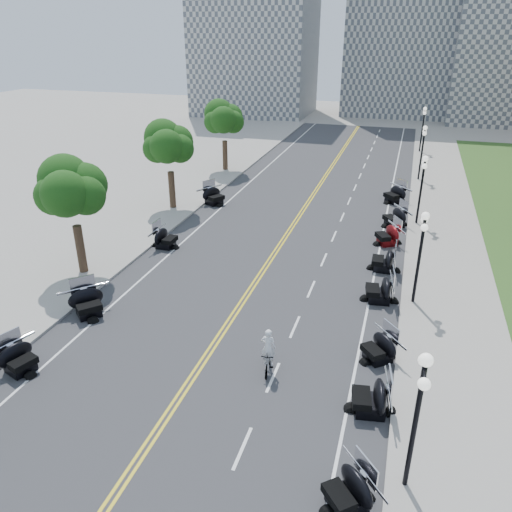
% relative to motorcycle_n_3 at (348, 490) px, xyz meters
% --- Properties ---
extents(ground, '(160.00, 160.00, 0.00)m').
position_rel_motorcycle_n_3_xyz_m(ground, '(-6.95, 9.23, -0.69)').
color(ground, gray).
extents(road, '(16.00, 90.00, 0.01)m').
position_rel_motorcycle_n_3_xyz_m(road, '(-6.95, 19.23, -0.69)').
color(road, '#333335').
rests_on(road, ground).
extents(centerline_yellow_a, '(0.12, 90.00, 0.00)m').
position_rel_motorcycle_n_3_xyz_m(centerline_yellow_a, '(-7.07, 19.23, -0.68)').
color(centerline_yellow_a, yellow).
rests_on(centerline_yellow_a, road).
extents(centerline_yellow_b, '(0.12, 90.00, 0.00)m').
position_rel_motorcycle_n_3_xyz_m(centerline_yellow_b, '(-6.83, 19.23, -0.68)').
color(centerline_yellow_b, yellow).
rests_on(centerline_yellow_b, road).
extents(edge_line_north, '(0.12, 90.00, 0.00)m').
position_rel_motorcycle_n_3_xyz_m(edge_line_north, '(-0.55, 19.23, -0.68)').
color(edge_line_north, white).
rests_on(edge_line_north, road).
extents(edge_line_south, '(0.12, 90.00, 0.00)m').
position_rel_motorcycle_n_3_xyz_m(edge_line_south, '(-13.35, 19.23, -0.68)').
color(edge_line_south, white).
rests_on(edge_line_south, road).
extents(lane_dash_4, '(0.12, 2.00, 0.00)m').
position_rel_motorcycle_n_3_xyz_m(lane_dash_4, '(-3.75, 1.23, -0.68)').
color(lane_dash_4, white).
rests_on(lane_dash_4, road).
extents(lane_dash_5, '(0.12, 2.00, 0.00)m').
position_rel_motorcycle_n_3_xyz_m(lane_dash_5, '(-3.75, 5.23, -0.68)').
color(lane_dash_5, white).
rests_on(lane_dash_5, road).
extents(lane_dash_6, '(0.12, 2.00, 0.00)m').
position_rel_motorcycle_n_3_xyz_m(lane_dash_6, '(-3.75, 9.23, -0.68)').
color(lane_dash_6, white).
rests_on(lane_dash_6, road).
extents(lane_dash_7, '(0.12, 2.00, 0.00)m').
position_rel_motorcycle_n_3_xyz_m(lane_dash_7, '(-3.75, 13.23, -0.68)').
color(lane_dash_7, white).
rests_on(lane_dash_7, road).
extents(lane_dash_8, '(0.12, 2.00, 0.00)m').
position_rel_motorcycle_n_3_xyz_m(lane_dash_8, '(-3.75, 17.23, -0.68)').
color(lane_dash_8, white).
rests_on(lane_dash_8, road).
extents(lane_dash_9, '(0.12, 2.00, 0.00)m').
position_rel_motorcycle_n_3_xyz_m(lane_dash_9, '(-3.75, 21.23, -0.68)').
color(lane_dash_9, white).
rests_on(lane_dash_9, road).
extents(lane_dash_10, '(0.12, 2.00, 0.00)m').
position_rel_motorcycle_n_3_xyz_m(lane_dash_10, '(-3.75, 25.23, -0.68)').
color(lane_dash_10, white).
rests_on(lane_dash_10, road).
extents(lane_dash_11, '(0.12, 2.00, 0.00)m').
position_rel_motorcycle_n_3_xyz_m(lane_dash_11, '(-3.75, 29.23, -0.68)').
color(lane_dash_11, white).
rests_on(lane_dash_11, road).
extents(lane_dash_12, '(0.12, 2.00, 0.00)m').
position_rel_motorcycle_n_3_xyz_m(lane_dash_12, '(-3.75, 33.23, -0.68)').
color(lane_dash_12, white).
rests_on(lane_dash_12, road).
extents(lane_dash_13, '(0.12, 2.00, 0.00)m').
position_rel_motorcycle_n_3_xyz_m(lane_dash_13, '(-3.75, 37.23, -0.68)').
color(lane_dash_13, white).
rests_on(lane_dash_13, road).
extents(lane_dash_14, '(0.12, 2.00, 0.00)m').
position_rel_motorcycle_n_3_xyz_m(lane_dash_14, '(-3.75, 41.23, -0.68)').
color(lane_dash_14, white).
rests_on(lane_dash_14, road).
extents(lane_dash_15, '(0.12, 2.00, 0.00)m').
position_rel_motorcycle_n_3_xyz_m(lane_dash_15, '(-3.75, 45.23, -0.68)').
color(lane_dash_15, white).
rests_on(lane_dash_15, road).
extents(lane_dash_16, '(0.12, 2.00, 0.00)m').
position_rel_motorcycle_n_3_xyz_m(lane_dash_16, '(-3.75, 49.23, -0.68)').
color(lane_dash_16, white).
rests_on(lane_dash_16, road).
extents(lane_dash_17, '(0.12, 2.00, 0.00)m').
position_rel_motorcycle_n_3_xyz_m(lane_dash_17, '(-3.75, 53.23, -0.68)').
color(lane_dash_17, white).
rests_on(lane_dash_17, road).
extents(lane_dash_18, '(0.12, 2.00, 0.00)m').
position_rel_motorcycle_n_3_xyz_m(lane_dash_18, '(-3.75, 57.23, -0.68)').
color(lane_dash_18, white).
rests_on(lane_dash_18, road).
extents(lane_dash_19, '(0.12, 2.00, 0.00)m').
position_rel_motorcycle_n_3_xyz_m(lane_dash_19, '(-3.75, 61.23, -0.68)').
color(lane_dash_19, white).
rests_on(lane_dash_19, road).
extents(sidewalk_north, '(5.00, 90.00, 0.15)m').
position_rel_motorcycle_n_3_xyz_m(sidewalk_north, '(3.55, 19.23, -0.62)').
color(sidewalk_north, '#9E9991').
rests_on(sidewalk_north, ground).
extents(sidewalk_south, '(5.00, 90.00, 0.15)m').
position_rel_motorcycle_n_3_xyz_m(sidewalk_south, '(-17.45, 19.23, -0.62)').
color(sidewalk_south, '#9E9991').
rests_on(sidewalk_south, ground).
extents(distant_block_a, '(18.00, 14.00, 26.00)m').
position_rel_motorcycle_n_3_xyz_m(distant_block_a, '(-24.95, 71.23, 12.31)').
color(distant_block_a, gray).
rests_on(distant_block_a, ground).
extents(distant_block_b, '(16.00, 12.00, 30.00)m').
position_rel_motorcycle_n_3_xyz_m(distant_block_b, '(-2.95, 77.23, 14.31)').
color(distant_block_b, gray).
rests_on(distant_block_b, ground).
extents(street_lamp_1, '(0.50, 1.20, 4.90)m').
position_rel_motorcycle_n_3_xyz_m(street_lamp_1, '(1.65, 1.23, 1.91)').
color(street_lamp_1, black).
rests_on(street_lamp_1, sidewalk_north).
extents(street_lamp_2, '(0.50, 1.20, 4.90)m').
position_rel_motorcycle_n_3_xyz_m(street_lamp_2, '(1.65, 13.23, 1.91)').
color(street_lamp_2, black).
rests_on(street_lamp_2, sidewalk_north).
extents(street_lamp_3, '(0.50, 1.20, 4.90)m').
position_rel_motorcycle_n_3_xyz_m(street_lamp_3, '(1.65, 25.23, 1.91)').
color(street_lamp_3, black).
rests_on(street_lamp_3, sidewalk_north).
extents(street_lamp_4, '(0.50, 1.20, 4.90)m').
position_rel_motorcycle_n_3_xyz_m(street_lamp_4, '(1.65, 37.23, 1.91)').
color(street_lamp_4, black).
rests_on(street_lamp_4, sidewalk_north).
extents(street_lamp_5, '(0.50, 1.20, 4.90)m').
position_rel_motorcycle_n_3_xyz_m(street_lamp_5, '(1.65, 49.23, 1.91)').
color(street_lamp_5, black).
rests_on(street_lamp_5, sidewalk_north).
extents(tree_2, '(4.80, 4.80, 9.20)m').
position_rel_motorcycle_n_3_xyz_m(tree_2, '(-16.95, 11.23, 4.06)').
color(tree_2, '#235619').
rests_on(tree_2, sidewalk_south).
extents(tree_3, '(4.80, 4.80, 9.20)m').
position_rel_motorcycle_n_3_xyz_m(tree_3, '(-16.95, 23.23, 4.06)').
color(tree_3, '#235619').
rests_on(tree_3, sidewalk_south).
extents(tree_4, '(4.80, 4.80, 9.20)m').
position_rel_motorcycle_n_3_xyz_m(tree_4, '(-16.95, 35.23, 4.06)').
color(tree_4, '#235619').
rests_on(tree_4, sidewalk_south).
extents(motorcycle_n_3, '(2.80, 2.80, 1.39)m').
position_rel_motorcycle_n_3_xyz_m(motorcycle_n_3, '(0.00, 0.00, 0.00)').
color(motorcycle_n_3, black).
rests_on(motorcycle_n_3, road).
extents(motorcycle_n_4, '(2.45, 2.45, 1.49)m').
position_rel_motorcycle_n_3_xyz_m(motorcycle_n_4, '(0.27, 4.37, 0.05)').
color(motorcycle_n_4, black).
rests_on(motorcycle_n_4, road).
extents(motorcycle_n_5, '(2.73, 2.73, 1.36)m').
position_rel_motorcycle_n_3_xyz_m(motorcycle_n_5, '(0.29, 7.74, -0.02)').
color(motorcycle_n_5, black).
rests_on(motorcycle_n_5, road).
extents(motorcycle_n_6, '(2.44, 2.44, 1.52)m').
position_rel_motorcycle_n_3_xyz_m(motorcycle_n_6, '(-0.09, 13.01, 0.06)').
color(motorcycle_n_6, black).
rests_on(motorcycle_n_6, road).
extents(motorcycle_n_7, '(2.16, 2.16, 1.48)m').
position_rel_motorcycle_n_3_xyz_m(motorcycle_n_7, '(-0.14, 16.83, 0.05)').
color(motorcycle_n_7, black).
rests_on(motorcycle_n_7, road).
extents(motorcycle_n_8, '(2.88, 2.88, 1.49)m').
position_rel_motorcycle_n_3_xyz_m(motorcycle_n_8, '(-0.16, 20.88, 0.05)').
color(motorcycle_n_8, '#590A0C').
rests_on(motorcycle_n_8, road).
extents(motorcycle_n_9, '(3.03, 3.03, 1.53)m').
position_rel_motorcycle_n_3_xyz_m(motorcycle_n_9, '(0.12, 24.43, 0.07)').
color(motorcycle_n_9, black).
rests_on(motorcycle_n_9, road).
extents(motorcycle_n_10, '(3.13, 3.13, 1.55)m').
position_rel_motorcycle_n_3_xyz_m(motorcycle_n_10, '(-0.18, 29.98, 0.08)').
color(motorcycle_n_10, black).
rests_on(motorcycle_n_10, road).
extents(motorcycle_s_4, '(2.53, 2.53, 1.39)m').
position_rel_motorcycle_n_3_xyz_m(motorcycle_s_4, '(-14.04, 2.52, -0.00)').
color(motorcycle_s_4, black).
rests_on(motorcycle_s_4, road).
extents(motorcycle_s_5, '(3.10, 3.10, 1.54)m').
position_rel_motorcycle_n_3_xyz_m(motorcycle_s_5, '(-13.93, 7.26, 0.07)').
color(motorcycle_s_5, black).
rests_on(motorcycle_s_5, road).
extents(motorcycle_s_7, '(2.11, 2.11, 1.44)m').
position_rel_motorcycle_n_3_xyz_m(motorcycle_s_7, '(-14.05, 16.10, 0.03)').
color(motorcycle_s_7, black).
rests_on(motorcycle_s_7, road).
extents(motorcycle_s_9, '(3.04, 3.04, 1.55)m').
position_rel_motorcycle_n_3_xyz_m(motorcycle_s_9, '(-14.22, 25.19, 0.08)').
color(motorcycle_s_9, black).
rests_on(motorcycle_s_9, road).
extents(bicycle, '(0.75, 1.80, 1.05)m').
position_rel_motorcycle_n_3_xyz_m(bicycle, '(-4.07, 5.59, -0.17)').
color(bicycle, '#A51414').
rests_on(bicycle, road).
extents(cyclist_rider, '(0.62, 0.41, 1.71)m').
position_rel_motorcycle_n_3_xyz_m(cyclist_rider, '(-4.07, 5.59, 1.21)').
color(cyclist_rider, silver).
rests_on(cyclist_rider, bicycle).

